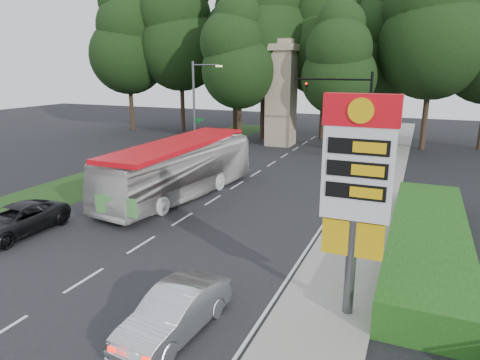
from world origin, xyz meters
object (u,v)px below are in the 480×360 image
at_px(traffic_signal_mast, 352,105).
at_px(transit_bus, 180,170).
at_px(streetlight_signs, 196,105).
at_px(sedan_silver, 175,312).
at_px(suv_charcoal, 16,220).
at_px(gas_station_pylon, 357,178).
at_px(monument, 281,93).

distance_m(traffic_signal_mast, transit_bus, 15.51).
height_order(streetlight_signs, sedan_silver, streetlight_signs).
height_order(traffic_signal_mast, sedan_silver, traffic_signal_mast).
distance_m(traffic_signal_mast, suv_charcoal, 24.57).
xyz_separation_m(gas_station_pylon, streetlight_signs, (-16.19, 20.01, -0.01)).
bearing_deg(monument, sedan_silver, -77.72).
xyz_separation_m(streetlight_signs, suv_charcoal, (0.94, -19.23, -3.75)).
height_order(gas_station_pylon, monument, monument).
bearing_deg(sedan_silver, gas_station_pylon, 37.84).
height_order(monument, sedan_silver, monument).
distance_m(gas_station_pylon, transit_bus, 14.72).
bearing_deg(suv_charcoal, monument, 81.45).
relative_size(traffic_signal_mast, monument, 0.72).
bearing_deg(suv_charcoal, sedan_silver, -19.06).
bearing_deg(traffic_signal_mast, sedan_silver, -92.18).
bearing_deg(streetlight_signs, traffic_signal_mast, 8.92).
bearing_deg(transit_bus, traffic_signal_mast, 66.40).
bearing_deg(monument, transit_bus, -90.42).
bearing_deg(streetlight_signs, suv_charcoal, -87.21).
height_order(traffic_signal_mast, monument, monument).
xyz_separation_m(transit_bus, suv_charcoal, (-3.91, -8.17, -0.98)).
distance_m(transit_bus, suv_charcoal, 9.11).
relative_size(transit_bus, sedan_silver, 2.85).
height_order(streetlight_signs, transit_bus, streetlight_signs).
bearing_deg(gas_station_pylon, suv_charcoal, 177.05).
bearing_deg(transit_bus, suv_charcoal, -108.24).
xyz_separation_m(gas_station_pylon, monument, (-11.20, 28.01, 0.66)).
xyz_separation_m(streetlight_signs, sedan_silver, (11.72, -22.94, -3.75)).
height_order(gas_station_pylon, suv_charcoal, gas_station_pylon).
bearing_deg(sedan_silver, monument, 106.93).
height_order(gas_station_pylon, transit_bus, gas_station_pylon).
relative_size(gas_station_pylon, traffic_signal_mast, 0.95).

